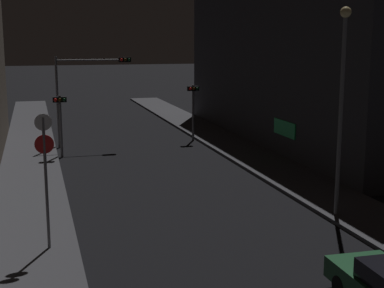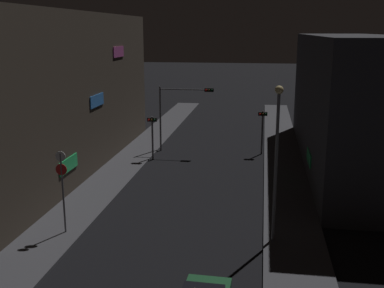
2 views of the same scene
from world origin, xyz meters
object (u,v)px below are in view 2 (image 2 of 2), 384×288
Objects in this scene: traffic_light_overhead at (180,105)px; traffic_light_left_kerb at (152,129)px; traffic_light_right_kerb at (262,124)px; sign_pole_left at (62,184)px; street_lamp_near_block at (277,149)px.

traffic_light_overhead reaches higher than traffic_light_left_kerb.
traffic_light_right_kerb is 0.86× the size of sign_pole_left.
traffic_light_overhead is at bearing 114.27° from street_lamp_near_block.
traffic_light_left_kerb is at bearing -160.00° from traffic_light_right_kerb.
traffic_light_right_kerb is (9.16, 3.33, 0.10)m from traffic_light_left_kerb.
street_lamp_near_block reaches higher than traffic_light_left_kerb.
sign_pole_left is (-10.36, -18.73, 0.10)m from traffic_light_right_kerb.
street_lamp_near_block is at bearing 3.23° from sign_pole_left.
street_lamp_near_block reaches higher than sign_pole_left.
sign_pole_left is at bearing -99.17° from traffic_light_overhead.
traffic_light_overhead is 7.52m from traffic_light_right_kerb.
traffic_light_overhead is 1.58× the size of traffic_light_left_kerb.
traffic_light_right_kerb is 0.48× the size of street_lamp_near_block.
sign_pole_left is at bearing -176.77° from street_lamp_near_block.
street_lamp_near_block is at bearing -56.23° from traffic_light_left_kerb.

